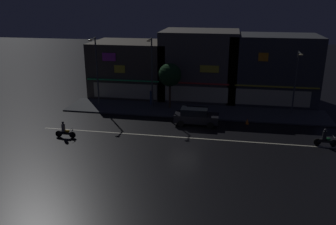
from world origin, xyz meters
TOP-DOWN VIEW (x-y plane):
  - ground_plane at (0.00, 0.00)m, footprint 140.00×140.00m
  - lane_divider_stripe at (0.00, 0.00)m, footprint 26.92×0.16m
  - sidewalk_far at (0.00, 7.57)m, footprint 28.34×4.88m
  - storefront_left_block at (-8.50, 13.62)m, footprint 9.70×7.37m
  - storefront_center_block at (0.00, 13.65)m, footprint 9.04×7.43m
  - storefront_right_block at (8.50, 13.28)m, footprint 10.06×6.69m
  - streetlamp_west at (-10.96, 7.60)m, footprint 0.44×1.64m
  - streetlamp_mid at (-4.70, 7.77)m, footprint 0.44×1.64m
  - streetlamp_east at (10.42, 8.20)m, footprint 0.44×1.64m
  - pedestrian_on_sidewalk at (-4.97, 8.77)m, footprint 0.39×0.39m
  - street_tree at (-2.73, 8.09)m, footprint 2.52×2.52m
  - parked_car_near_kerb at (0.65, 3.58)m, footprint 4.30×1.98m
  - motorcycle_lead at (-10.50, -1.85)m, footprint 1.90×0.60m
  - motorcycle_following at (11.89, 0.33)m, footprint 1.90×0.60m
  - traffic_cone at (5.64, 4.61)m, footprint 0.36×0.36m

SIDE VIEW (x-z plane):
  - ground_plane at x=0.00m, z-range 0.00..0.00m
  - lane_divider_stripe at x=0.00m, z-range 0.00..0.01m
  - sidewalk_far at x=0.00m, z-range 0.00..0.14m
  - traffic_cone at x=5.64m, z-range 0.00..0.55m
  - motorcycle_lead at x=-10.50m, z-range -0.13..1.39m
  - motorcycle_following at x=11.89m, z-range -0.13..1.39m
  - parked_car_near_kerb at x=0.65m, z-range 0.03..1.70m
  - pedestrian_on_sidewalk at x=-4.97m, z-range 0.07..1.91m
  - storefront_left_block at x=-8.50m, z-range 0.00..6.68m
  - street_tree at x=-2.73m, z-range 1.36..6.36m
  - storefront_right_block at x=8.50m, z-range 0.00..7.84m
  - streetlamp_east at x=10.42m, z-range 0.77..7.39m
  - storefront_center_block at x=0.00m, z-range 0.00..8.17m
  - streetlamp_west at x=-10.96m, z-range 0.79..8.45m
  - streetlamp_mid at x=-4.70m, z-range 0.79..8.52m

